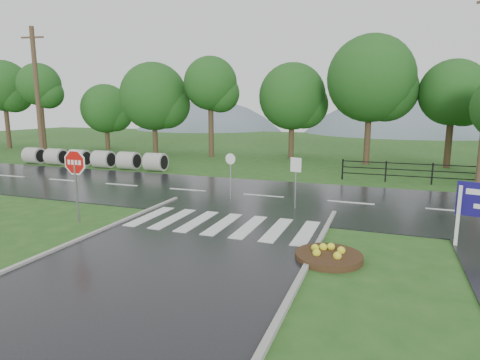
% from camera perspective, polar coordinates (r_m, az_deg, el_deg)
% --- Properties ---
extents(ground, '(120.00, 120.00, 0.00)m').
position_cam_1_polar(ground, '(10.28, -13.58, -13.87)').
color(ground, '#26541C').
rests_on(ground, ground).
extents(main_road, '(90.00, 8.00, 0.04)m').
position_cam_1_polar(main_road, '(18.98, 3.33, -2.38)').
color(main_road, black).
rests_on(main_road, ground).
extents(crosswalk, '(6.50, 2.80, 0.02)m').
position_cam_1_polar(crosswalk, '(14.40, -2.48, -6.24)').
color(crosswalk, silver).
rests_on(crosswalk, ground).
extents(fence_west, '(9.58, 0.08, 1.20)m').
position_cam_1_polar(fence_west, '(24.11, 25.68, 1.08)').
color(fence_west, black).
rests_on(fence_west, ground).
extents(hills, '(102.00, 48.00, 48.00)m').
position_cam_1_polar(hills, '(75.38, 18.11, -5.38)').
color(hills, slate).
rests_on(hills, ground).
extents(treeline, '(83.20, 5.20, 10.00)m').
position_cam_1_polar(treeline, '(32.30, 12.29, 2.66)').
color(treeline, '#184A17').
rests_on(treeline, ground).
extents(culvert_pipes, '(11.80, 1.20, 1.20)m').
position_cam_1_polar(culvert_pipes, '(30.20, -20.41, 2.88)').
color(culvert_pipes, '#9E9B93').
rests_on(culvert_pipes, ground).
extents(stop_sign, '(1.27, 0.06, 2.86)m').
position_cam_1_polar(stop_sign, '(15.50, -22.40, 1.44)').
color(stop_sign, '#939399').
rests_on(stop_sign, ground).
extents(flower_bed, '(1.84, 1.84, 0.37)m').
position_cam_1_polar(flower_bed, '(11.51, 12.52, -10.41)').
color(flower_bed, '#332111').
rests_on(flower_bed, ground).
extents(reg_sign_small, '(0.47, 0.14, 2.16)m').
position_cam_1_polar(reg_sign_small, '(16.45, 7.93, 0.99)').
color(reg_sign_small, '#939399').
rests_on(reg_sign_small, ground).
extents(reg_sign_round, '(0.49, 0.09, 2.13)m').
position_cam_1_polar(reg_sign_round, '(18.04, -1.35, 1.37)').
color(reg_sign_round, '#939399').
rests_on(reg_sign_round, ground).
extents(utility_pole_west, '(1.75, 0.45, 9.90)m').
position_cam_1_polar(utility_pole_west, '(33.79, -26.86, 10.69)').
color(utility_pole_west, '#473523').
rests_on(utility_pole_west, ground).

